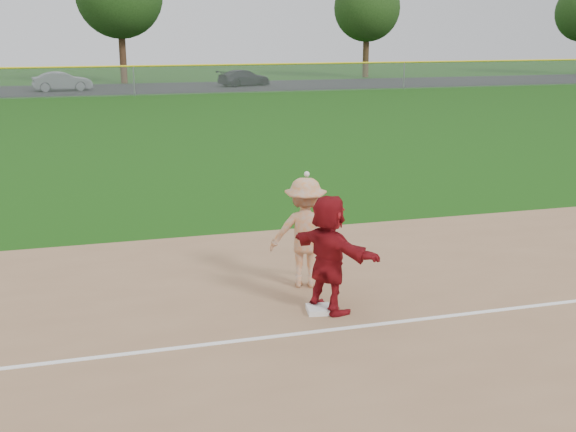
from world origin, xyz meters
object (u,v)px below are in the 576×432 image
object	(u,v)px
first_base	(319,309)
car_mid	(62,81)
car_right	(244,78)
base_runner	(329,254)

from	to	relation	value
first_base	car_mid	world-z (taller)	car_mid
car_mid	car_right	distance (m)	13.85
base_runner	car_right	bearing A→B (deg)	-37.78
first_base	car_right	distance (m)	46.99
base_runner	car_mid	xyz separation A→B (m)	(-5.08, 45.28, -0.32)
car_mid	base_runner	bearing A→B (deg)	179.31
first_base	car_mid	distance (m)	45.58
base_runner	car_mid	size ratio (longest dim) A/B	0.48
base_runner	car_mid	world-z (taller)	base_runner
first_base	base_runner	world-z (taller)	base_runner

